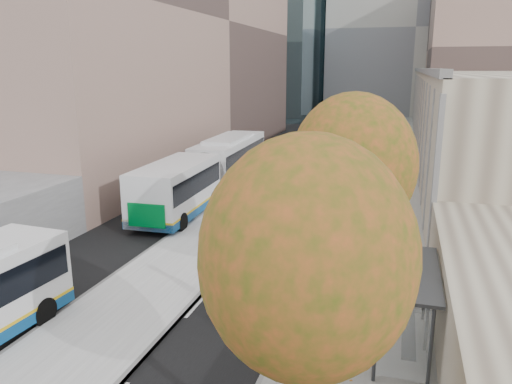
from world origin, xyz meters
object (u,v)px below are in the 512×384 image
at_px(distant_car, 276,145).
at_px(bus_shelter, 412,284).
at_px(bus_far, 211,169).
at_px(cyclist, 225,290).

bearing_deg(distant_car, bus_shelter, -73.01).
bearing_deg(bus_shelter, bus_far, 127.94).
relative_size(bus_shelter, bus_far, 0.23).
xyz_separation_m(cyclist, distant_car, (-6.70, 33.93, -0.14)).
xyz_separation_m(bus_shelter, bus_far, (-12.90, 16.54, -0.45)).
bearing_deg(bus_far, bus_shelter, -53.88).
bearing_deg(bus_far, cyclist, -68.79).
distance_m(bus_shelter, distant_car, 37.01).
bearing_deg(distant_car, cyclist, -82.22).
height_order(bus_shelter, bus_far, bus_far).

